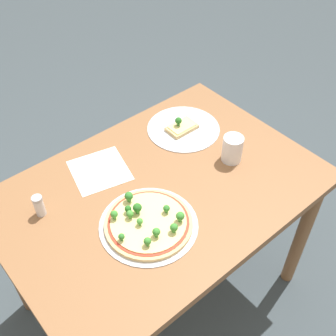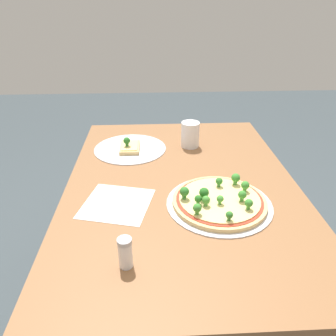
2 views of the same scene
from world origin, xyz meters
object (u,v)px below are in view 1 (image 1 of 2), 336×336
at_px(dining_table, 160,205).
at_px(pizza_tray_slice, 183,128).
at_px(condiment_shaker, 39,206).
at_px(pizza_tray_whole, 148,223).
at_px(drinking_cup, 232,149).

distance_m(dining_table, pizza_tray_slice, 0.38).
height_order(dining_table, pizza_tray_slice, pizza_tray_slice).
height_order(pizza_tray_slice, condiment_shaker, condiment_shaker).
bearing_deg(pizza_tray_whole, drinking_cup, -174.43).
height_order(dining_table, condiment_shaker, condiment_shaker).
bearing_deg(drinking_cup, pizza_tray_whole, 5.57).
bearing_deg(dining_table, pizza_tray_whole, 37.32).
distance_m(drinking_cup, condiment_shaker, 0.77).
distance_m(dining_table, pizza_tray_whole, 0.22).
bearing_deg(condiment_shaker, dining_table, 156.12).
height_order(dining_table, pizza_tray_whole, pizza_tray_whole).
relative_size(drinking_cup, condiment_shaker, 1.30).
bearing_deg(dining_table, pizza_tray_slice, -145.54).
relative_size(pizza_tray_whole, pizza_tray_slice, 1.09).
xyz_separation_m(pizza_tray_whole, drinking_cup, (-0.47, -0.05, 0.04)).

